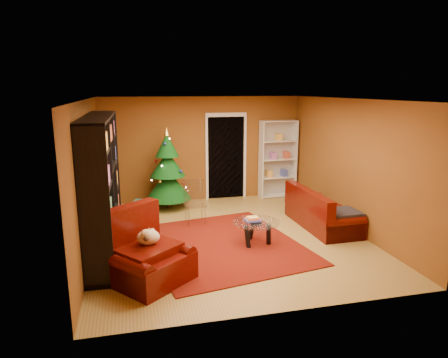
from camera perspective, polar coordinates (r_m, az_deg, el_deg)
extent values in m
cube|color=olive|center=(7.79, 0.68, -8.38)|extent=(5.00, 5.50, 0.05)
cube|color=silver|center=(7.26, 0.74, 11.51)|extent=(5.00, 5.50, 0.05)
cube|color=brown|center=(10.09, -3.10, 4.30)|extent=(5.00, 0.05, 2.60)
cube|color=brown|center=(7.24, -19.07, 0.23)|extent=(0.05, 5.50, 2.60)
cube|color=brown|center=(8.38, 17.73, 1.95)|extent=(0.05, 5.50, 2.60)
cube|color=#631208|center=(7.39, -0.33, -9.30)|extent=(3.14, 3.50, 0.02)
cube|color=#1F6861|center=(9.35, -11.84, -3.89)|extent=(0.37, 0.37, 0.30)
cube|color=maroon|center=(10.04, -5.62, -2.79)|extent=(0.25, 0.25, 0.20)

